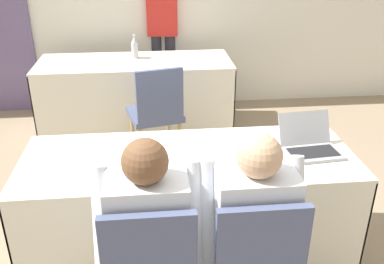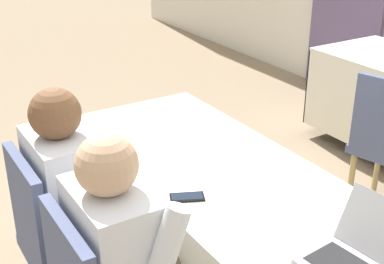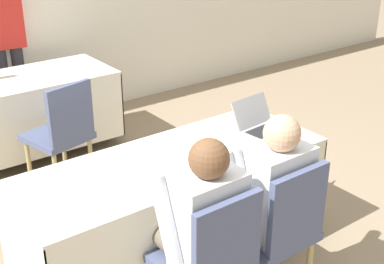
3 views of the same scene
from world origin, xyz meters
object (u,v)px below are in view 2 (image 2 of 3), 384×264
object	(u,v)px
laptop	(363,261)
chair_near_left	(63,241)
person_white_shirt	(135,264)
person_checkered_shirt	(84,201)
cell_phone	(187,197)

from	to	relation	value
laptop	chair_near_left	distance (m)	1.21
chair_near_left	person_white_shirt	size ratio (longest dim) A/B	0.78
person_white_shirt	laptop	bearing A→B (deg)	-131.19
laptop	person_checkered_shirt	xyz separation A→B (m)	(-0.97, -0.56, -0.11)
chair_near_left	person_white_shirt	xyz separation A→B (m)	(0.48, 0.10, 0.16)
laptop	person_checkered_shirt	distance (m)	1.13
chair_near_left	laptop	bearing A→B (deg)	-145.72
person_white_shirt	chair_near_left	bearing A→B (deg)	12.14
person_checkered_shirt	chair_near_left	bearing A→B (deg)	90.00
cell_phone	chair_near_left	world-z (taller)	chair_near_left
chair_near_left	person_white_shirt	bearing A→B (deg)	-167.86
chair_near_left	person_checkered_shirt	size ratio (longest dim) A/B	0.78
person_checkered_shirt	person_white_shirt	distance (m)	0.48
cell_phone	person_white_shirt	size ratio (longest dim) A/B	0.13
chair_near_left	person_checkered_shirt	world-z (taller)	person_checkered_shirt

